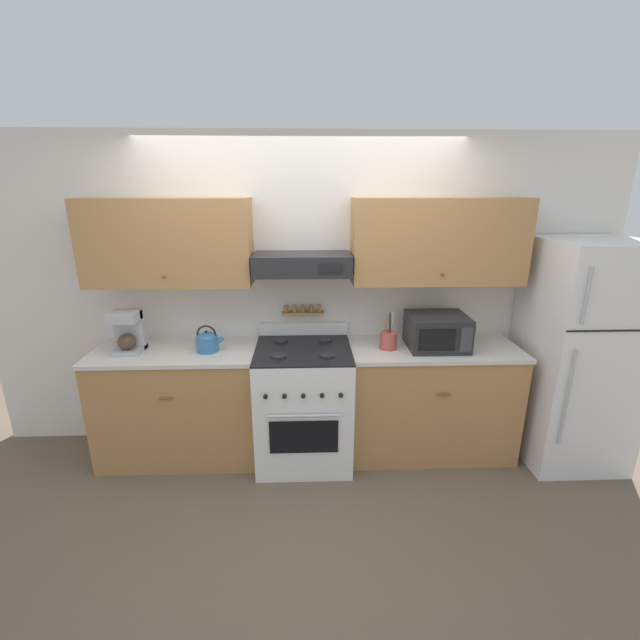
{
  "coord_description": "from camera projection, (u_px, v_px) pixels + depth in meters",
  "views": [
    {
      "loc": [
        0.02,
        -2.82,
        2.14
      ],
      "look_at": [
        0.13,
        0.25,
        1.18
      ],
      "focal_mm": 24.0,
      "sensor_mm": 36.0,
      "label": 1
    }
  ],
  "objects": [
    {
      "name": "ground_plane",
      "position": [
        304.0,
        474.0,
        3.33
      ],
      "size": [
        16.0,
        16.0,
        0.0
      ],
      "primitive_type": "plane",
      "color": "brown"
    },
    {
      "name": "microwave",
      "position": [
        437.0,
        331.0,
        3.34
      ],
      "size": [
        0.45,
        0.39,
        0.26
      ],
      "color": "#232326",
      "rests_on": "counter_right"
    },
    {
      "name": "tea_kettle",
      "position": [
        207.0,
        341.0,
        3.28
      ],
      "size": [
        0.22,
        0.17,
        0.21
      ],
      "color": "teal",
      "rests_on": "counter_left"
    },
    {
      "name": "refrigerator",
      "position": [
        577.0,
        354.0,
        3.35
      ],
      "size": [
        0.73,
        0.77,
        1.78
      ],
      "color": "white",
      "rests_on": "ground_plane"
    },
    {
      "name": "counter_right",
      "position": [
        430.0,
        399.0,
        3.53
      ],
      "size": [
        1.34,
        0.61,
        0.93
      ],
      "color": "#AD7A47",
      "rests_on": "ground_plane"
    },
    {
      "name": "wall_back",
      "position": [
        304.0,
        278.0,
        3.45
      ],
      "size": [
        5.2,
        0.46,
        2.55
      ],
      "color": "silver",
      "rests_on": "ground_plane"
    },
    {
      "name": "utensil_crock",
      "position": [
        388.0,
        340.0,
        3.33
      ],
      "size": [
        0.13,
        0.13,
        0.29
      ],
      "color": "#B24C42",
      "rests_on": "counter_right"
    },
    {
      "name": "stove_range",
      "position": [
        304.0,
        403.0,
        3.43
      ],
      "size": [
        0.74,
        0.73,
        1.05
      ],
      "color": "white",
      "rests_on": "ground_plane"
    },
    {
      "name": "coffee_maker",
      "position": [
        128.0,
        331.0,
        3.26
      ],
      "size": [
        0.21,
        0.22,
        0.32
      ],
      "color": "#ADAFB5",
      "rests_on": "counter_left"
    },
    {
      "name": "counter_left",
      "position": [
        180.0,
        403.0,
        3.46
      ],
      "size": [
        1.26,
        0.61,
        0.93
      ],
      "color": "#AD7A47",
      "rests_on": "ground_plane"
    }
  ]
}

